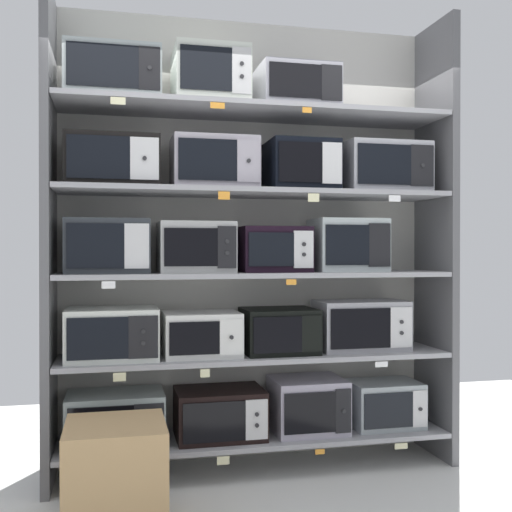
# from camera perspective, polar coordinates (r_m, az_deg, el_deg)

# --- Properties ---
(back_panel) EXTENTS (2.60, 0.04, 2.86)m
(back_panel) POSITION_cam_1_polar(r_m,az_deg,el_deg) (4.14, -0.85, 1.53)
(back_panel) COLOR beige
(back_panel) RESTS_ON ground
(upright_left) EXTENTS (0.05, 0.51, 2.86)m
(upright_left) POSITION_cam_1_polar(r_m,az_deg,el_deg) (3.79, -18.44, 1.60)
(upright_left) COLOR #5B5B5E
(upright_left) RESTS_ON ground
(upright_right) EXTENTS (0.05, 0.51, 2.86)m
(upright_right) POSITION_cam_1_polar(r_m,az_deg,el_deg) (4.31, 16.14, 1.46)
(upright_right) COLOR #5B5B5E
(upright_right) RESTS_ON ground
(shelf_0) EXTENTS (2.40, 0.51, 0.03)m
(shelf_0) POSITION_cam_1_polar(r_m,az_deg,el_deg) (4.04, 0.00, -16.23)
(shelf_0) COLOR #99999E
(shelf_0) RESTS_ON ground
(microwave_0) EXTENTS (0.57, 0.39, 0.30)m
(microwave_0) POSITION_cam_1_polar(r_m,az_deg,el_deg) (3.89, -12.75, -14.31)
(microwave_0) COLOR #99A6A2
(microwave_0) RESTS_ON shelf_0
(microwave_1) EXTENTS (0.54, 0.40, 0.30)m
(microwave_1) POSITION_cam_1_polar(r_m,az_deg,el_deg) (3.94, -3.36, -14.17)
(microwave_1) COLOR black
(microwave_1) RESTS_ON shelf_0
(microwave_2) EXTENTS (0.45, 0.40, 0.34)m
(microwave_2) POSITION_cam_1_polar(r_m,az_deg,el_deg) (4.07, 4.75, -13.42)
(microwave_2) COLOR #A09AAC
(microwave_2) RESTS_ON shelf_0
(microwave_3) EXTENTS (0.45, 0.35, 0.29)m
(microwave_3) POSITION_cam_1_polar(r_m,az_deg,el_deg) (4.26, 11.67, -13.11)
(microwave_3) COLOR #9AA4A8
(microwave_3) RESTS_ON shelf_0
(price_tag_0) EXTENTS (0.06, 0.00, 0.03)m
(price_tag_0) POSITION_cam_1_polar(r_m,az_deg,el_deg) (3.71, -13.41, -18.35)
(price_tag_0) COLOR orange
(price_tag_1) EXTENTS (0.07, 0.00, 0.05)m
(price_tag_1) POSITION_cam_1_polar(r_m,az_deg,el_deg) (3.76, -3.02, -18.20)
(price_tag_1) COLOR beige
(price_tag_2) EXTENTS (0.06, 0.00, 0.03)m
(price_tag_2) POSITION_cam_1_polar(r_m,az_deg,el_deg) (3.89, 5.88, -17.40)
(price_tag_2) COLOR orange
(price_tag_3) EXTENTS (0.08, 0.00, 0.04)m
(price_tag_3) POSITION_cam_1_polar(r_m,az_deg,el_deg) (4.08, 13.14, -16.59)
(price_tag_3) COLOR beige
(shelf_1) EXTENTS (2.40, 0.51, 0.03)m
(shelf_1) POSITION_cam_1_polar(r_m,az_deg,el_deg) (3.92, 0.00, -9.12)
(shelf_1) COLOR #99999E
(microwave_4) EXTENTS (0.53, 0.42, 0.30)m
(microwave_4) POSITION_cam_1_polar(r_m,az_deg,el_deg) (3.80, -13.04, -6.92)
(microwave_4) COLOR silver
(microwave_4) RESTS_ON shelf_1
(microwave_5) EXTENTS (0.46, 0.38, 0.26)m
(microwave_5) POSITION_cam_1_polar(r_m,az_deg,el_deg) (3.83, -5.02, -7.11)
(microwave_5) COLOR silver
(microwave_5) RESTS_ON shelf_1
(microwave_6) EXTENTS (0.45, 0.39, 0.28)m
(microwave_6) POSITION_cam_1_polar(r_m,az_deg,el_deg) (3.93, 2.12, -6.84)
(microwave_6) COLOR black
(microwave_6) RESTS_ON shelf_1
(microwave_7) EXTENTS (0.57, 0.35, 0.32)m
(microwave_7) POSITION_cam_1_polar(r_m,az_deg,el_deg) (4.10, 9.56, -6.26)
(microwave_7) COLOR #9D9DA4
(microwave_7) RESTS_ON shelf_1
(price_tag_4) EXTENTS (0.07, 0.00, 0.05)m
(price_tag_4) POSITION_cam_1_polar(r_m,az_deg,el_deg) (3.58, -12.38, -10.77)
(price_tag_4) COLOR beige
(price_tag_5) EXTENTS (0.05, 0.00, 0.05)m
(price_tag_5) POSITION_cam_1_polar(r_m,az_deg,el_deg) (3.61, -4.69, -10.65)
(price_tag_5) COLOR beige
(price_tag_6) EXTENTS (0.08, 0.00, 0.03)m
(price_tag_6) POSITION_cam_1_polar(r_m,az_deg,el_deg) (3.91, 11.42, -9.70)
(price_tag_6) COLOR white
(shelf_2) EXTENTS (2.40, 0.51, 0.03)m
(shelf_2) POSITION_cam_1_polar(r_m,az_deg,el_deg) (3.87, 0.00, -1.70)
(shelf_2) COLOR #99999E
(microwave_8) EXTENTS (0.48, 0.37, 0.32)m
(microwave_8) POSITION_cam_1_polar(r_m,az_deg,el_deg) (3.76, -13.43, 0.88)
(microwave_8) COLOR #2B2F34
(microwave_8) RESTS_ON shelf_2
(microwave_9) EXTENTS (0.44, 0.43, 0.31)m
(microwave_9) POSITION_cam_1_polar(r_m,az_deg,el_deg) (3.80, -5.58, 0.79)
(microwave_9) COLOR #A1A2A1
(microwave_9) RESTS_ON shelf_2
(microwave_10) EXTENTS (0.43, 0.36, 0.28)m
(microwave_10) POSITION_cam_1_polar(r_m,az_deg,el_deg) (3.89, 1.61, 0.61)
(microwave_10) COLOR black
(microwave_10) RESTS_ON shelf_2
(microwave_11) EXTENTS (0.45, 0.34, 0.34)m
(microwave_11) POSITION_cam_1_polar(r_m,az_deg,el_deg) (4.04, 8.41, 0.99)
(microwave_11) COLOR #B2BEBF
(microwave_11) RESTS_ON shelf_2
(price_tag_7) EXTENTS (0.07, 0.00, 0.04)m
(price_tag_7) POSITION_cam_1_polar(r_m,az_deg,el_deg) (3.51, -13.35, -2.59)
(price_tag_7) COLOR white
(price_tag_8) EXTENTS (0.06, 0.00, 0.03)m
(price_tag_8) POSITION_cam_1_polar(r_m,az_deg,el_deg) (3.66, 3.25, -2.40)
(price_tag_8) COLOR orange
(shelf_3) EXTENTS (2.40, 0.51, 0.03)m
(shelf_3) POSITION_cam_1_polar(r_m,az_deg,el_deg) (3.88, 0.00, 5.79)
(shelf_3) COLOR #99999E
(microwave_12) EXTENTS (0.54, 0.37, 0.30)m
(microwave_12) POSITION_cam_1_polar(r_m,az_deg,el_deg) (3.80, -13.01, 8.40)
(microwave_12) COLOR black
(microwave_12) RESTS_ON shelf_3
(microwave_13) EXTENTS (0.51, 0.36, 0.31)m
(microwave_13) POSITION_cam_1_polar(r_m,az_deg,el_deg) (3.85, -3.85, 8.41)
(microwave_13) COLOR #A09AA5
(microwave_13) RESTS_ON shelf_3
(microwave_14) EXTENTS (0.42, 0.42, 0.31)m
(microwave_14) POSITION_cam_1_polar(r_m,az_deg,el_deg) (3.97, 4.05, 8.14)
(microwave_14) COLOR black
(microwave_14) RESTS_ON shelf_3
(microwave_15) EXTENTS (0.54, 0.40, 0.32)m
(microwave_15) POSITION_cam_1_polar(r_m,az_deg,el_deg) (4.17, 11.51, 7.85)
(microwave_15) COLOR #A1A3AB
(microwave_15) RESTS_ON shelf_3
(price_tag_9) EXTENTS (0.07, 0.00, 0.05)m
(price_tag_9) POSITION_cam_1_polar(r_m,az_deg,el_deg) (3.58, -2.94, 5.55)
(price_tag_9) COLOR orange
(price_tag_10) EXTENTS (0.07, 0.00, 0.05)m
(price_tag_10) POSITION_cam_1_polar(r_m,az_deg,el_deg) (3.71, 5.30, 5.34)
(price_tag_10) COLOR beige
(price_tag_11) EXTENTS (0.08, 0.00, 0.04)m
(price_tag_11) POSITION_cam_1_polar(r_m,az_deg,el_deg) (3.90, 12.58, 5.17)
(price_tag_11) COLOR white
(shelf_4) EXTENTS (2.40, 0.51, 0.03)m
(shelf_4) POSITION_cam_1_polar(r_m,az_deg,el_deg) (3.96, 0.00, 13.10)
(shelf_4) COLOR #99999E
(microwave_16) EXTENTS (0.55, 0.41, 0.30)m
(microwave_16) POSITION_cam_1_polar(r_m,az_deg,el_deg) (3.90, -12.97, 15.81)
(microwave_16) COLOR #B1BEBE
(microwave_16) RESTS_ON shelf_4
(microwave_17) EXTENTS (0.44, 0.44, 0.34)m
(microwave_17) POSITION_cam_1_polar(r_m,az_deg,el_deg) (3.95, -4.25, 15.89)
(microwave_17) COLOR silver
(microwave_17) RESTS_ON shelf_4
(microwave_18) EXTENTS (0.48, 0.43, 0.27)m
(microwave_18) POSITION_cam_1_polar(r_m,az_deg,el_deg) (4.05, 3.63, 14.95)
(microwave_18) COLOR #9B9AA5
(microwave_18) RESTS_ON shelf_4
(price_tag_12) EXTENTS (0.08, 0.00, 0.04)m
(price_tag_12) POSITION_cam_1_polar(r_m,az_deg,el_deg) (3.61, -12.52, 13.71)
(price_tag_12) COLOR beige
(price_tag_13) EXTENTS (0.08, 0.00, 0.03)m
(price_tag_13) POSITION_cam_1_polar(r_m,az_deg,el_deg) (3.65, -3.54, 13.59)
(price_tag_13) COLOR orange
(price_tag_14) EXTENTS (0.06, 0.00, 0.03)m
(price_tag_14) POSITION_cam_1_polar(r_m,az_deg,el_deg) (3.77, 4.70, 13.18)
(price_tag_14) COLOR orange
(shipping_carton) EXTENTS (0.48, 0.48, 0.51)m
(shipping_carton) POSITION_cam_1_polar(r_m,az_deg,el_deg) (3.31, -12.75, -18.98)
(shipping_carton) COLOR tan
(shipping_carton) RESTS_ON ground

